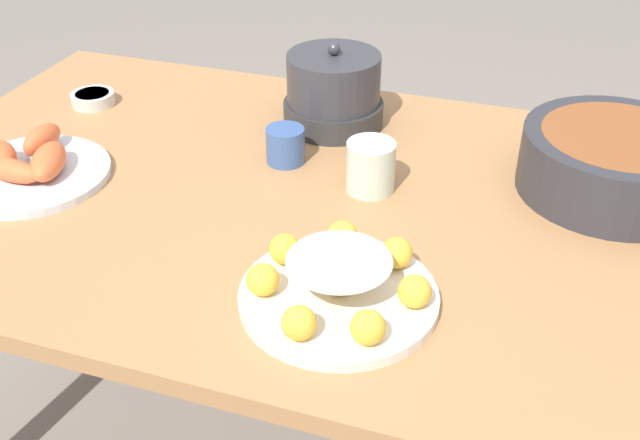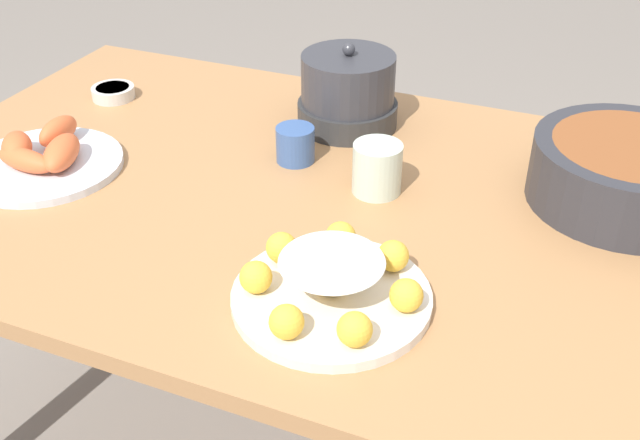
% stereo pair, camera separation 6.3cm
% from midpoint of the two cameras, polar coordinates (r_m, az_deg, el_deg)
% --- Properties ---
extents(dining_table, '(1.47, 0.90, 0.70)m').
position_cam_midpoint_polar(dining_table, '(1.29, -2.50, -1.23)').
color(dining_table, '#A87547').
rests_on(dining_table, ground_plane).
extents(cake_plate, '(0.27, 0.27, 0.08)m').
position_cam_midpoint_polar(cake_plate, '(1.00, -0.38, -5.08)').
color(cake_plate, silver).
rests_on(cake_plate, dining_table).
extents(serving_bowl, '(0.31, 0.31, 0.10)m').
position_cam_midpoint_polar(serving_bowl, '(1.30, 20.32, 4.17)').
color(serving_bowl, '#2D2D33').
rests_on(serving_bowl, dining_table).
extents(sauce_bowl, '(0.09, 0.09, 0.02)m').
position_cam_midpoint_polar(sauce_bowl, '(1.63, -18.00, 8.82)').
color(sauce_bowl, beige).
rests_on(sauce_bowl, dining_table).
extents(seafood_platter, '(0.27, 0.27, 0.06)m').
position_cam_midpoint_polar(seafood_platter, '(1.38, -22.51, 3.75)').
color(seafood_platter, silver).
rests_on(seafood_platter, dining_table).
extents(cup_near, '(0.08, 0.08, 0.09)m').
position_cam_midpoint_polar(cup_near, '(1.23, 2.42, 4.06)').
color(cup_near, beige).
rests_on(cup_near, dining_table).
extents(cup_far, '(0.07, 0.07, 0.06)m').
position_cam_midpoint_polar(cup_far, '(1.32, -4.01, 5.68)').
color(cup_far, '#38568E').
rests_on(cup_far, dining_table).
extents(warming_pot, '(0.19, 0.19, 0.17)m').
position_cam_midpoint_polar(warming_pot, '(1.44, -0.23, 9.74)').
color(warming_pot, '#2D2D2D').
rests_on(warming_pot, dining_table).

